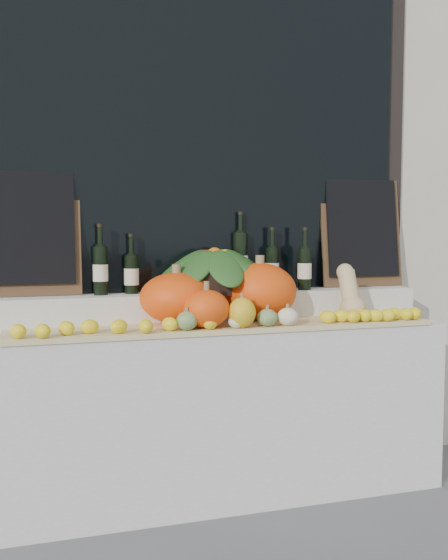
% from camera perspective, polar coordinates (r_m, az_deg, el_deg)
% --- Properties ---
extents(storefront_facade, '(7.00, 0.94, 4.50)m').
position_cam_1_polar(storefront_facade, '(3.94, -3.52, 17.50)').
color(storefront_facade, beige).
rests_on(storefront_facade, ground).
extents(display_sill, '(2.30, 0.55, 0.88)m').
position_cam_1_polar(display_sill, '(3.28, -0.39, -11.82)').
color(display_sill, silver).
rests_on(display_sill, ground).
extents(rear_tier, '(2.30, 0.25, 0.16)m').
position_cam_1_polar(rear_tier, '(3.31, -1.13, -2.45)').
color(rear_tier, silver).
rests_on(rear_tier, display_sill).
extents(straw_bedding, '(2.10, 0.32, 0.02)m').
position_cam_1_polar(straw_bedding, '(3.06, 0.27, -4.32)').
color(straw_bedding, tan).
rests_on(straw_bedding, display_sill).
extents(pumpkin_left, '(0.42, 0.42, 0.25)m').
position_cam_1_polar(pumpkin_left, '(3.10, -4.36, -1.63)').
color(pumpkin_left, '#FF510D').
rests_on(pumpkin_left, straw_bedding).
extents(pumpkin_right, '(0.49, 0.49, 0.29)m').
position_cam_1_polar(pumpkin_right, '(3.22, 3.29, -1.04)').
color(pumpkin_right, '#FF510D').
rests_on(pumpkin_right, straw_bedding).
extents(pumpkin_center, '(0.24, 0.24, 0.18)m').
position_cam_1_polar(pumpkin_center, '(2.95, -1.61, -2.64)').
color(pumpkin_center, '#FF510D').
rests_on(pumpkin_center, straw_bedding).
extents(butternut_squash, '(0.14, 0.20, 0.29)m').
position_cam_1_polar(butternut_squash, '(3.30, 11.46, -1.34)').
color(butternut_squash, '#D7B27E').
rests_on(butternut_squash, straw_bedding).
extents(decorative_gourds, '(0.60, 0.13, 0.17)m').
position_cam_1_polar(decorative_gourds, '(2.96, 1.91, -3.30)').
color(decorative_gourds, '#265B1B').
rests_on(decorative_gourds, straw_bedding).
extents(lemon_heap, '(2.20, 0.16, 0.06)m').
position_cam_1_polar(lemon_heap, '(2.95, 0.90, -3.79)').
color(lemon_heap, yellow).
rests_on(lemon_heap, straw_bedding).
extents(produce_bowl, '(0.68, 0.68, 0.25)m').
position_cam_1_polar(produce_bowl, '(3.29, -0.86, 0.95)').
color(produce_bowl, black).
rests_on(produce_bowl, rear_tier).
extents(wine_bottle_far_left, '(0.08, 0.08, 0.36)m').
position_cam_1_polar(wine_bottle_far_left, '(3.20, -11.23, 0.93)').
color(wine_bottle_far_left, black).
rests_on(wine_bottle_far_left, rear_tier).
extents(wine_bottle_near_left, '(0.08, 0.08, 0.31)m').
position_cam_1_polar(wine_bottle_near_left, '(3.24, -8.46, 0.57)').
color(wine_bottle_near_left, black).
rests_on(wine_bottle_near_left, rear_tier).
extents(wine_bottle_tall, '(0.08, 0.08, 0.43)m').
position_cam_1_polar(wine_bottle_tall, '(3.40, 1.51, 1.79)').
color(wine_bottle_tall, black).
rests_on(wine_bottle_tall, rear_tier).
extents(wine_bottle_near_right, '(0.08, 0.08, 0.34)m').
position_cam_1_polar(wine_bottle_near_right, '(3.44, 4.42, 1.12)').
color(wine_bottle_near_right, black).
rests_on(wine_bottle_near_right, rear_tier).
extents(wine_bottle_far_right, '(0.08, 0.08, 0.34)m').
position_cam_1_polar(wine_bottle_far_right, '(3.43, 7.37, 1.09)').
color(wine_bottle_far_right, black).
rests_on(wine_bottle_far_right, rear_tier).
extents(chalkboard_left, '(0.50, 0.11, 0.62)m').
position_cam_1_polar(chalkboard_left, '(3.23, -17.42, 4.30)').
color(chalkboard_left, '#4C331E').
rests_on(chalkboard_left, rear_tier).
extents(chalkboard_right, '(0.50, 0.11, 0.62)m').
position_cam_1_polar(chalkboard_right, '(3.70, 12.47, 4.43)').
color(chalkboard_right, '#4C331E').
rests_on(chalkboard_right, rear_tier).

